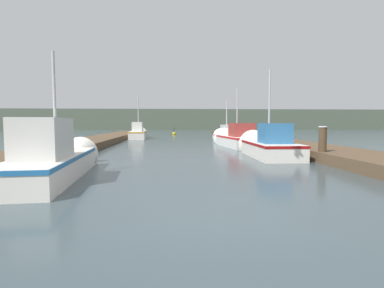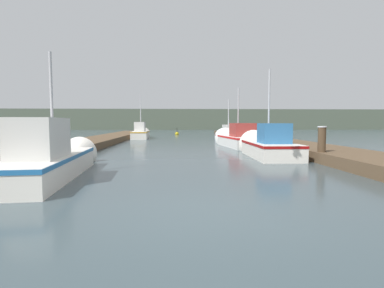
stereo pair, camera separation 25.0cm
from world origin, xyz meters
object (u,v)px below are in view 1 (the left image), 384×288
at_px(fishing_boat_3, 226,136).
at_px(mooring_piling_0, 322,144).
at_px(fishing_boat_1, 266,146).
at_px(channel_buoy, 174,134).
at_px(fishing_boat_4, 139,133).
at_px(fishing_boat_0, 57,158).
at_px(mooring_piling_1, 233,133).
at_px(fishing_boat_2, 236,139).

xyz_separation_m(fishing_boat_3, mooring_piling_0, (1.35, -12.75, 0.29)).
bearing_deg(fishing_boat_1, channel_buoy, 101.10).
distance_m(fishing_boat_4, channel_buoy, 8.35).
relative_size(fishing_boat_0, channel_buoy, 6.44).
height_order(fishing_boat_4, mooring_piling_0, fishing_boat_4).
xyz_separation_m(fishing_boat_0, fishing_boat_1, (7.58, 4.75, -0.07)).
bearing_deg(fishing_boat_4, fishing_boat_1, -66.19).
distance_m(mooring_piling_0, mooring_piling_1, 15.11).
distance_m(mooring_piling_0, channel_buoy, 26.20).
relative_size(fishing_boat_3, fishing_boat_4, 0.74).
height_order(fishing_boat_3, mooring_piling_0, fishing_boat_3).
bearing_deg(mooring_piling_1, mooring_piling_0, -88.75).
xyz_separation_m(fishing_boat_0, mooring_piling_1, (8.63, 17.36, 0.05)).
distance_m(fishing_boat_1, fishing_boat_2, 5.55).
distance_m(fishing_boat_2, fishing_boat_4, 12.36).
bearing_deg(mooring_piling_1, channel_buoy, 115.62).
distance_m(fishing_boat_2, mooring_piling_1, 7.17).
bearing_deg(mooring_piling_1, fishing_boat_4, 160.92).
distance_m(fishing_boat_2, fishing_boat_3, 4.71).
bearing_deg(fishing_boat_3, mooring_piling_0, -84.36).
xyz_separation_m(fishing_boat_0, fishing_boat_2, (7.38, 10.30, -0.05)).
relative_size(fishing_boat_1, fishing_boat_3, 1.15).
bearing_deg(channel_buoy, mooring_piling_0, -78.15).
relative_size(fishing_boat_0, fishing_boat_4, 1.02).
distance_m(fishing_boat_0, mooring_piling_0, 9.23).
xyz_separation_m(fishing_boat_2, mooring_piling_0, (1.58, -8.05, 0.23)).
height_order(fishing_boat_3, fishing_boat_4, fishing_boat_4).
xyz_separation_m(fishing_boat_2, mooring_piling_1, (1.25, 7.06, 0.10)).
bearing_deg(mooring_piling_0, fishing_boat_2, 101.08).
bearing_deg(fishing_boat_1, mooring_piling_0, -60.00).
relative_size(fishing_boat_0, mooring_piling_0, 4.48).
relative_size(fishing_boat_3, mooring_piling_1, 4.00).
bearing_deg(channel_buoy, fishing_boat_0, -97.30).
height_order(fishing_boat_4, mooring_piling_1, fishing_boat_4).
height_order(fishing_boat_3, mooring_piling_1, fishing_boat_3).
bearing_deg(fishing_boat_1, fishing_boat_2, 93.39).
bearing_deg(fishing_boat_3, fishing_boat_2, -93.12).
bearing_deg(fishing_boat_2, channel_buoy, 96.36).
height_order(mooring_piling_1, channel_buoy, mooring_piling_1).
distance_m(fishing_boat_3, fishing_boat_4, 9.17).
distance_m(fishing_boat_3, channel_buoy, 13.50).
xyz_separation_m(fishing_boat_4, mooring_piling_0, (8.84, -18.05, 0.20)).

